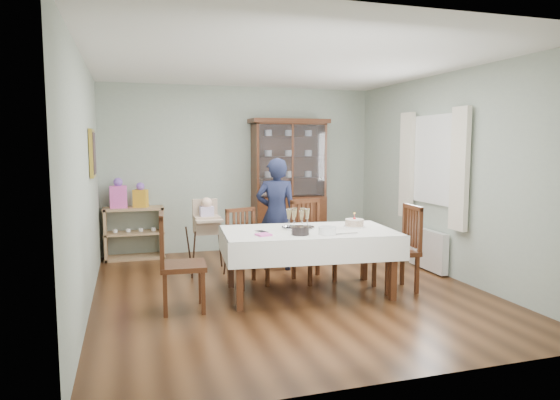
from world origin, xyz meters
name	(u,v)px	position (x,y,z in m)	size (l,w,h in m)	color
floor	(288,289)	(0.00, 0.00, 0.00)	(5.00, 5.00, 0.00)	#593319
room_shell	(275,149)	(0.00, 0.53, 1.70)	(5.00, 5.00, 5.00)	#9EAA99
dining_table	(308,262)	(0.18, -0.23, 0.38)	(2.10, 1.34, 0.76)	#462311
china_cabinet	(289,183)	(0.75, 2.26, 1.12)	(1.30, 0.48, 2.18)	#462311
sideboard	(134,233)	(-1.75, 2.28, 0.40)	(0.90, 0.38, 0.80)	tan
picture_frame	(92,153)	(-2.22, 0.80, 1.65)	(0.04, 0.48, 0.58)	gold
window	(435,160)	(2.22, 0.30, 1.55)	(0.04, 1.02, 1.22)	white
curtain_left	(460,169)	(2.16, -0.32, 1.45)	(0.07, 0.30, 1.55)	silver
curtain_right	(407,165)	(2.16, 0.92, 1.45)	(0.07, 0.30, 1.55)	silver
radiator	(428,249)	(2.16, 0.30, 0.30)	(0.10, 0.80, 0.55)	white
chair_far_left	(247,263)	(-0.42, 0.32, 0.28)	(0.53, 0.53, 0.95)	#462311
chair_far_right	(313,257)	(0.45, 0.31, 0.31)	(0.56, 0.56, 1.04)	#462311
chair_end_left	(181,282)	(-1.31, -0.40, 0.31)	(0.50, 0.50, 1.04)	#462311
chair_end_right	(397,265)	(1.26, -0.40, 0.31)	(0.49, 0.49, 1.03)	#462311
woman	(276,214)	(0.15, 0.99, 0.79)	(0.57, 0.38, 1.57)	#161A31
high_chair	(207,243)	(-0.80, 1.12, 0.41)	(0.47, 0.47, 1.04)	black
champagne_tray	(298,223)	(0.10, -0.10, 0.83)	(0.39, 0.39, 0.24)	silver
birthday_cake	(354,223)	(0.79, -0.19, 0.81)	(0.26, 0.26, 0.18)	white
plate_stack_dark	(300,231)	(-0.01, -0.48, 0.81)	(0.20, 0.20, 0.09)	black
plate_stack_white	(327,231)	(0.29, -0.55, 0.80)	(0.20, 0.20, 0.09)	white
napkin_stack	(264,235)	(-0.41, -0.41, 0.77)	(0.15, 0.15, 0.02)	#E855B5
cutlery	(258,232)	(-0.41, -0.19, 0.77)	(0.11, 0.16, 0.01)	silver
cake_knife	(347,233)	(0.51, -0.59, 0.77)	(0.28, 0.02, 0.01)	silver
gift_bag_pink	(118,195)	(-1.96, 2.26, 1.00)	(0.25, 0.16, 0.46)	#E855B5
gift_bag_orange	(141,196)	(-1.64, 2.26, 0.97)	(0.24, 0.20, 0.38)	gold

